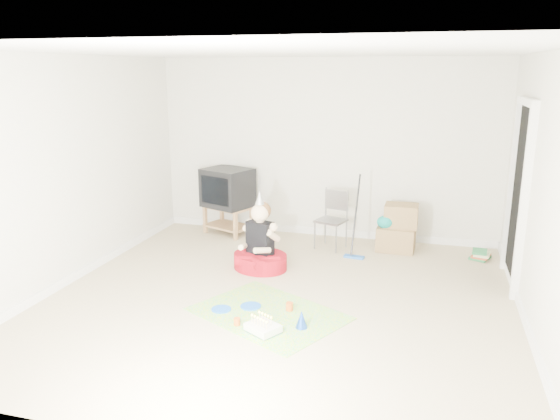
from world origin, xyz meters
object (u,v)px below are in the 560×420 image
(tv_stand, at_px, (228,217))
(cardboard_boxes, at_px, (398,229))
(seated_woman, at_px, (260,252))
(birthday_cake, at_px, (263,328))
(crt_tv, at_px, (228,188))
(folding_chair, at_px, (331,221))

(tv_stand, distance_m, cardboard_boxes, 2.53)
(seated_woman, bearing_deg, birthday_cake, -71.49)
(crt_tv, height_order, seated_woman, same)
(tv_stand, xyz_separation_m, crt_tv, (-0.00, 0.00, 0.46))
(tv_stand, xyz_separation_m, birthday_cake, (1.47, -2.95, -0.21))
(folding_chair, bearing_deg, birthday_cake, -93.24)
(seated_woman, bearing_deg, tv_stand, 125.19)
(seated_woman, relative_size, birthday_cake, 2.67)
(folding_chair, bearing_deg, crt_tv, 170.35)
(crt_tv, bearing_deg, seated_woman, -32.97)
(crt_tv, distance_m, cardboard_boxes, 2.56)
(tv_stand, relative_size, folding_chair, 0.96)
(tv_stand, height_order, birthday_cake, tv_stand)
(crt_tv, bearing_deg, folding_chair, 12.20)
(folding_chair, bearing_deg, tv_stand, 170.35)
(crt_tv, relative_size, birthday_cake, 1.78)
(folding_chair, distance_m, birthday_cake, 2.70)
(cardboard_boxes, distance_m, seated_woman, 2.00)
(tv_stand, xyz_separation_m, folding_chair, (1.63, -0.28, 0.14))
(tv_stand, relative_size, cardboard_boxes, 1.23)
(crt_tv, height_order, folding_chair, crt_tv)
(folding_chair, relative_size, cardboard_boxes, 1.27)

